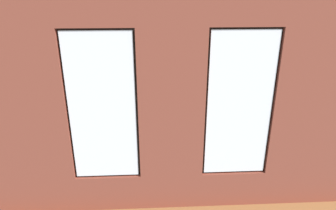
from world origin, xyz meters
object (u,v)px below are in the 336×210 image
(couch_by_window, at_px, (162,164))
(tv_flatscreen, at_px, (32,98))
(couch_left, at_px, (282,128))
(potted_plant_corner_near_left, at_px, (258,85))
(remote_gray, at_px, (173,119))
(papasan_chair, at_px, (158,94))
(potted_plant_between_couches, at_px, (249,135))
(potted_plant_mid_room_small, at_px, (198,105))
(media_console, at_px, (37,126))
(table_plant_small, at_px, (154,117))
(coffee_table, at_px, (173,121))
(candle_jar, at_px, (178,119))
(remote_black, at_px, (190,116))
(potted_plant_by_left_couch, at_px, (245,102))
(cup_ceramic, at_px, (165,116))

(couch_by_window, relative_size, tv_flatscreen, 1.72)
(couch_left, xyz_separation_m, potted_plant_corner_near_left, (-0.14, -2.14, 0.31))
(remote_gray, distance_m, papasan_chair, 1.71)
(potted_plant_between_couches, distance_m, potted_plant_mid_room_small, 2.51)
(media_console, xyz_separation_m, potted_plant_between_couches, (-4.28, 1.79, 0.58))
(couch_left, height_order, papasan_chair, couch_left)
(couch_by_window, relative_size, papasan_chair, 1.91)
(couch_left, relative_size, potted_plant_between_couches, 1.57)
(couch_left, xyz_separation_m, tv_flatscreen, (5.46, -0.56, 0.59))
(couch_left, bearing_deg, potted_plant_between_couches, -45.16)
(table_plant_small, distance_m, potted_plant_between_couches, 2.25)
(coffee_table, bearing_deg, candle_jar, 133.89)
(remote_black, height_order, potted_plant_by_left_couch, potted_plant_by_left_couch)
(couch_by_window, xyz_separation_m, candle_jar, (-0.41, -1.58, 0.13))
(couch_by_window, xyz_separation_m, remote_black, (-0.70, -1.82, 0.09))
(table_plant_small, distance_m, potted_plant_by_left_couch, 2.67)
(media_console, bearing_deg, candle_jar, 175.31)
(cup_ceramic, xyz_separation_m, papasan_chair, (0.13, -1.59, -0.01))
(table_plant_small, height_order, media_console, table_plant_small)
(media_console, distance_m, papasan_chair, 3.18)
(couch_left, distance_m, tv_flatscreen, 5.52)
(remote_gray, bearing_deg, potted_plant_mid_room_small, -30.68)
(cup_ceramic, height_order, tv_flatscreen, tv_flatscreen)
(media_console, distance_m, potted_plant_corner_near_left, 5.83)
(coffee_table, height_order, tv_flatscreen, tv_flatscreen)
(couch_by_window, bearing_deg, tv_flatscreen, -33.47)
(table_plant_small, bearing_deg, candle_jar, 180.00)
(remote_gray, xyz_separation_m, potted_plant_between_couches, (-1.19, 1.64, 0.41))
(couch_by_window, height_order, remote_gray, couch_by_window)
(cup_ceramic, xyz_separation_m, potted_plant_by_left_couch, (-2.15, -0.95, -0.06))
(candle_jar, height_order, potted_plant_mid_room_small, potted_plant_mid_room_small)
(couch_left, xyz_separation_m, potted_plant_between_couches, (1.18, 1.23, 0.50))
(couch_left, xyz_separation_m, coffee_table, (2.37, -0.41, 0.03))
(potted_plant_by_left_couch, bearing_deg, remote_gray, 27.85)
(candle_jar, height_order, media_console, candle_jar)
(couch_by_window, relative_size, potted_plant_corner_near_left, 1.92)
(couch_left, xyz_separation_m, candle_jar, (2.26, -0.30, 0.13))
(remote_black, bearing_deg, potted_plant_corner_near_left, 103.66)
(remote_gray, xyz_separation_m, media_console, (3.09, -0.15, -0.16))
(potted_plant_between_couches, relative_size, potted_plant_by_left_couch, 2.21)
(potted_plant_by_left_couch, bearing_deg, potted_plant_mid_room_small, 11.29)
(cup_ceramic, height_order, potted_plant_mid_room_small, potted_plant_mid_room_small)
(media_console, relative_size, potted_plant_by_left_couch, 1.97)
(table_plant_small, relative_size, tv_flatscreen, 0.20)
(couch_left, height_order, remote_black, couch_left)
(cup_ceramic, xyz_separation_m, potted_plant_corner_near_left, (-2.69, -1.64, 0.19))
(potted_plant_corner_near_left, bearing_deg, tv_flatscreen, 15.78)
(potted_plant_between_couches, xyz_separation_m, potted_plant_by_left_couch, (-0.78, -2.68, -0.44))
(table_plant_small, bearing_deg, potted_plant_by_left_couch, -154.36)
(candle_jar, distance_m, papasan_chair, 1.84)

